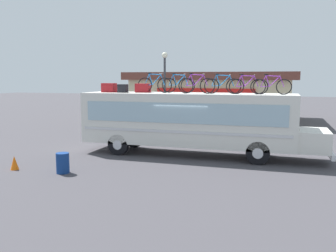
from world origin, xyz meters
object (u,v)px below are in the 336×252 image
bus (192,120)px  rooftop_bicycle_2 (178,85)px  rooftop_bicycle_3 (196,85)px  luggage_bag_2 (123,88)px  street_lamp (165,84)px  rooftop_bicycle_1 (155,84)px  traffic_cone (14,163)px  luggage_bag_1 (109,88)px  rooftop_bicycle_5 (247,86)px  trash_bin (63,163)px  rooftop_bicycle_6 (272,86)px  luggage_bag_3 (143,88)px  rooftop_bicycle_4 (222,85)px

bus → rooftop_bicycle_2: (-0.77, 0.40, 1.67)m
bus → rooftop_bicycle_3: size_ratio=6.65×
luggage_bag_2 → street_lamp: 5.18m
rooftop_bicycle_2 → rooftop_bicycle_3: 1.26m
bus → rooftop_bicycle_1: (-1.90, 0.09, 1.68)m
rooftop_bicycle_3 → traffic_cone: size_ratio=3.03×
luggage_bag_1 → rooftop_bicycle_2: rooftop_bicycle_2 is taller
rooftop_bicycle_2 → rooftop_bicycle_5: size_ratio=1.03×
trash_bin → rooftop_bicycle_1: bearing=66.1°
luggage_bag_2 → rooftop_bicycle_3: rooftop_bicycle_3 is taller
bus → rooftop_bicycle_3: (0.29, -0.28, 1.67)m
rooftop_bicycle_2 → street_lamp: street_lamp is taller
rooftop_bicycle_2 → trash_bin: rooftop_bicycle_2 is taller
luggage_bag_2 → street_lamp: street_lamp is taller
traffic_cone → street_lamp: street_lamp is taller
rooftop_bicycle_2 → rooftop_bicycle_6: (4.42, -0.62, -0.02)m
luggage_bag_3 → bus: bearing=-5.2°
rooftop_bicycle_4 → traffic_cone: size_ratio=2.99×
rooftop_bicycle_5 → street_lamp: street_lamp is taller
rooftop_bicycle_5 → rooftop_bicycle_1: bearing=176.4°
rooftop_bicycle_5 → rooftop_bicycle_6: size_ratio=0.98×
rooftop_bicycle_3 → street_lamp: (-3.22, 5.22, -0.06)m
rooftop_bicycle_2 → rooftop_bicycle_6: size_ratio=1.01×
rooftop_bicycle_6 → trash_bin: bearing=-149.6°
luggage_bag_2 → rooftop_bicycle_2: rooftop_bicycle_2 is taller
traffic_cone → luggage_bag_2: bearing=59.3°
rooftop_bicycle_3 → rooftop_bicycle_6: 3.36m
traffic_cone → trash_bin: bearing=3.4°
luggage_bag_3 → traffic_cone: size_ratio=1.23×
rooftop_bicycle_1 → rooftop_bicycle_5: size_ratio=1.08×
luggage_bag_3 → rooftop_bicycle_1: bearing=-12.1°
luggage_bag_1 → rooftop_bicycle_6: (7.95, -0.17, 0.14)m
luggage_bag_2 → traffic_cone: size_ratio=0.78×
bus → rooftop_bicycle_1: bearing=177.3°
luggage_bag_2 → rooftop_bicycle_6: size_ratio=0.27×
luggage_bag_1 → luggage_bag_2: size_ratio=1.51×
rooftop_bicycle_2 → trash_bin: (-3.26, -5.13, -2.99)m
rooftop_bicycle_4 → rooftop_bicycle_6: rooftop_bicycle_4 is taller
luggage_bag_1 → rooftop_bicycle_6: bearing=-1.2°
luggage_bag_2 → traffic_cone: luggage_bag_2 is taller
luggage_bag_3 → luggage_bag_1: bearing=-170.4°
rooftop_bicycle_1 → trash_bin: size_ratio=2.20×
rooftop_bicycle_3 → rooftop_bicycle_5: size_ratio=1.07×
rooftop_bicycle_1 → rooftop_bicycle_4: rooftop_bicycle_1 is taller
luggage_bag_2 → luggage_bag_3: luggage_bag_3 is taller
luggage_bag_3 → traffic_cone: bearing=-125.7°
luggage_bag_3 → rooftop_bicycle_2: bearing=5.2°
trash_bin → rooftop_bicycle_5: bearing=34.4°
luggage_bag_1 → rooftop_bicycle_3: size_ratio=0.39×
luggage_bag_2 → rooftop_bicycle_3: 3.76m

